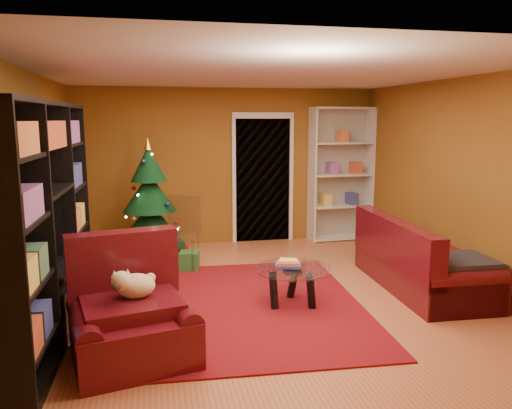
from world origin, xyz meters
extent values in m
cube|color=#B25C37|center=(0.00, 0.00, -0.03)|extent=(5.00, 5.50, 0.05)
cube|color=silver|center=(0.00, 0.00, 2.62)|extent=(5.00, 5.50, 0.05)
cube|color=brown|center=(0.00, 2.77, 1.30)|extent=(5.00, 0.05, 2.60)
cube|color=brown|center=(-2.52, 0.00, 1.30)|extent=(0.05, 5.50, 2.60)
cube|color=brown|center=(2.52, 0.00, 1.30)|extent=(0.05, 5.50, 2.60)
cube|color=maroon|center=(-0.31, -0.24, 0.01)|extent=(2.85, 3.27, 0.02)
cube|color=#20797B|center=(-1.39, 1.42, 0.16)|extent=(0.31, 0.31, 0.31)
cube|color=#266B2B|center=(-0.78, 1.27, 0.13)|extent=(0.31, 0.31, 0.26)
cube|color=#AB2A1D|center=(-0.83, 2.03, 0.10)|extent=(0.23, 0.23, 0.20)
camera|label=1|loc=(-1.22, -5.53, 2.09)|focal=35.00mm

